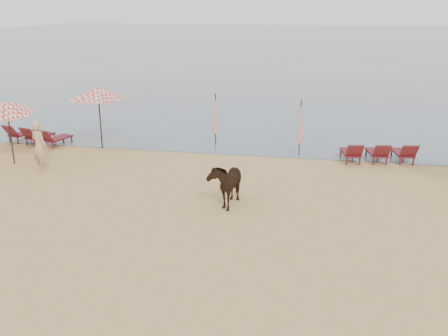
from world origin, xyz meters
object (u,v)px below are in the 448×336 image
object	(u,v)px
cow	(226,182)
umbrella_closed_left	(300,122)
umbrella_closed_right	(215,114)
beachgoer_left	(39,146)
umbrella_open_left_b	(7,107)
lounger_cluster_right	(378,152)
umbrella_open_left_a	(98,93)
lounger_cluster_left	(36,135)

from	to	relation	value
cow	umbrella_closed_left	bearing A→B (deg)	75.92
umbrella_closed_right	beachgoer_left	xyz separation A→B (m)	(-5.40, -4.56, -0.43)
umbrella_open_left_b	cow	xyz separation A→B (m)	(8.53, -2.44, -1.46)
lounger_cluster_right	umbrella_open_left_a	bearing A→B (deg)	171.44
lounger_cluster_right	cow	world-z (taller)	cow
umbrella_closed_right	beachgoer_left	distance (m)	7.08
lounger_cluster_right	umbrella_open_left_b	bearing A→B (deg)	-177.77
umbrella_open_left_a	lounger_cluster_left	bearing A→B (deg)	160.23
umbrella_open_left_b	umbrella_closed_left	world-z (taller)	umbrella_open_left_b
lounger_cluster_left	umbrella_open_left_a	bearing A→B (deg)	12.59
umbrella_open_left_b	umbrella_closed_left	bearing A→B (deg)	2.34
lounger_cluster_left	umbrella_open_left_b	bearing A→B (deg)	-61.52
cow	beachgoer_left	xyz separation A→B (m)	(-7.03, 1.81, 0.24)
lounger_cluster_left	beachgoer_left	bearing A→B (deg)	-42.18
lounger_cluster_left	lounger_cluster_right	xyz separation A→B (m)	(14.05, -0.01, 0.00)
lounger_cluster_right	cow	size ratio (longest dim) A/B	1.71
umbrella_open_left_a	umbrella_closed_right	bearing A→B (deg)	-0.71
lounger_cluster_left	umbrella_closed_right	world-z (taller)	umbrella_closed_right
lounger_cluster_left	umbrella_closed_left	xyz separation A→B (m)	(11.09, 0.32, 0.97)
lounger_cluster_right	umbrella_open_left_a	xyz separation A→B (m)	(-11.02, -0.13, 1.94)
lounger_cluster_left	cow	world-z (taller)	cow
beachgoer_left	cow	bearing A→B (deg)	-171.17
umbrella_closed_right	cow	xyz separation A→B (m)	(1.63, -6.37, -0.67)
lounger_cluster_left	lounger_cluster_right	bearing A→B (deg)	15.12
lounger_cluster_left	umbrella_closed_left	distance (m)	11.14
lounger_cluster_right	cow	bearing A→B (deg)	-142.59
umbrella_closed_left	umbrella_closed_right	xyz separation A→B (m)	(-3.54, 0.89, -0.01)
lounger_cluster_left	cow	xyz separation A→B (m)	(9.18, -5.16, 0.29)
umbrella_closed_left	beachgoer_left	bearing A→B (deg)	-157.65
lounger_cluster_left	umbrella_closed_left	world-z (taller)	umbrella_closed_left
umbrella_open_left_a	lounger_cluster_right	bearing A→B (deg)	-16.55
umbrella_closed_left	beachgoer_left	world-z (taller)	umbrella_closed_left
umbrella_closed_right	beachgoer_left	world-z (taller)	umbrella_closed_right
cow	umbrella_open_left_a	bearing A→B (deg)	145.91
lounger_cluster_left	umbrella_closed_right	xyz separation A→B (m)	(7.55, 1.21, 0.97)
lounger_cluster_left	umbrella_open_left_a	distance (m)	3.59
umbrella_open_left_b	cow	world-z (taller)	umbrella_open_left_b
umbrella_open_left_b	cow	distance (m)	8.99
umbrella_closed_left	lounger_cluster_right	bearing A→B (deg)	-6.34
umbrella_closed_left	cow	size ratio (longest dim) A/B	1.37
beachgoer_left	lounger_cluster_right	bearing A→B (deg)	-141.04
lounger_cluster_left	beachgoer_left	distance (m)	4.02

